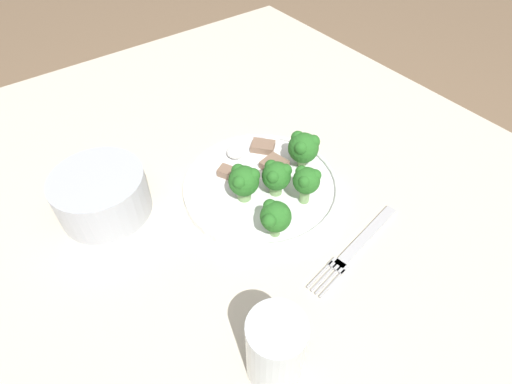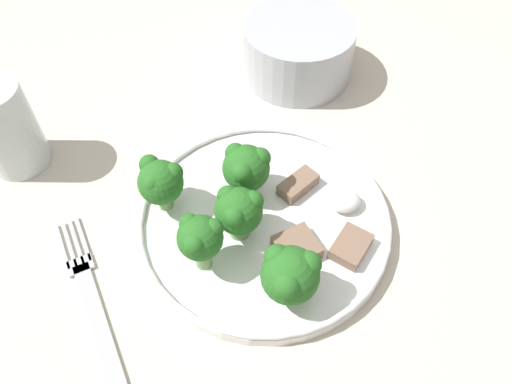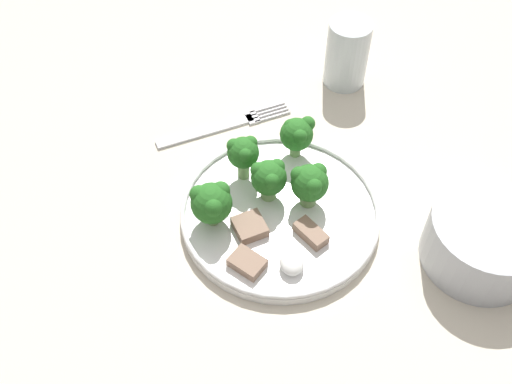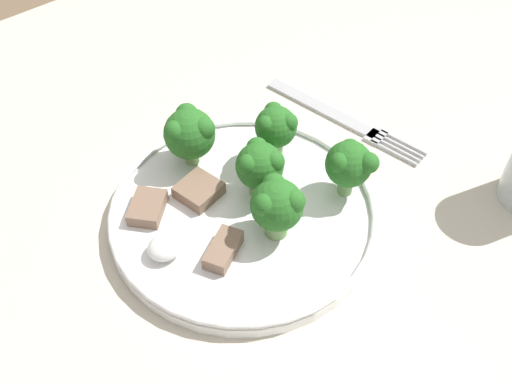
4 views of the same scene
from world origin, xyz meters
TOP-DOWN VIEW (x-y plane):
  - ground_plane at (0.00, 0.00)m, footprint 8.00×8.00m
  - table at (0.00, 0.00)m, footprint 1.24×1.02m
  - dinner_plate at (0.05, -0.04)m, footprint 0.25×0.25m
  - fork at (-0.13, -0.08)m, footprint 0.05×0.20m
  - cream_bowl at (0.15, 0.17)m, footprint 0.14×0.14m
  - drinking_glass at (-0.19, 0.11)m, footprint 0.06×0.06m
  - broccoli_floret_near_rim_left at (0.02, -0.05)m, footprint 0.05×0.04m
  - broccoli_floret_center_left at (-0.02, -0.07)m, footprint 0.04×0.04m
  - broccoli_floret_back_left at (0.04, -0.01)m, footprint 0.05×0.05m
  - broccoli_floret_front_left at (0.04, -0.13)m, footprint 0.05×0.05m
  - broccoli_floret_center_back at (-0.04, 0.00)m, footprint 0.04×0.04m
  - meat_slice_front_slice at (0.11, -0.10)m, footprint 0.05×0.05m
  - meat_slice_middle_slice at (0.06, -0.09)m, footprint 0.04×0.04m
  - meat_slice_rear_slice at (0.09, -0.02)m, footprint 0.05×0.04m
  - sauce_dollop at (0.13, -0.05)m, footprint 0.03×0.03m

SIDE VIEW (x-z plane):
  - ground_plane at x=0.00m, z-range 0.00..0.00m
  - table at x=0.00m, z-range 0.27..0.97m
  - fork at x=-0.13m, z-range 0.70..0.71m
  - dinner_plate at x=0.05m, z-range 0.70..0.72m
  - meat_slice_front_slice at x=0.11m, z-range 0.72..0.73m
  - meat_slice_middle_slice at x=0.06m, z-range 0.72..0.73m
  - meat_slice_rear_slice at x=0.09m, z-range 0.72..0.73m
  - sauce_dollop at x=0.13m, z-range 0.72..0.73m
  - cream_bowl at x=0.15m, z-range 0.70..0.77m
  - drinking_glass at x=-0.19m, z-range 0.70..0.80m
  - broccoli_floret_near_rim_left at x=0.02m, z-range 0.72..0.78m
  - broccoli_floret_back_left at x=0.04m, z-range 0.72..0.78m
  - broccoli_floret_center_back at x=-0.04m, z-range 0.73..0.78m
  - broccoli_floret_front_left at x=0.04m, z-range 0.72..0.79m
  - broccoli_floret_center_left at x=-0.02m, z-range 0.73..0.79m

